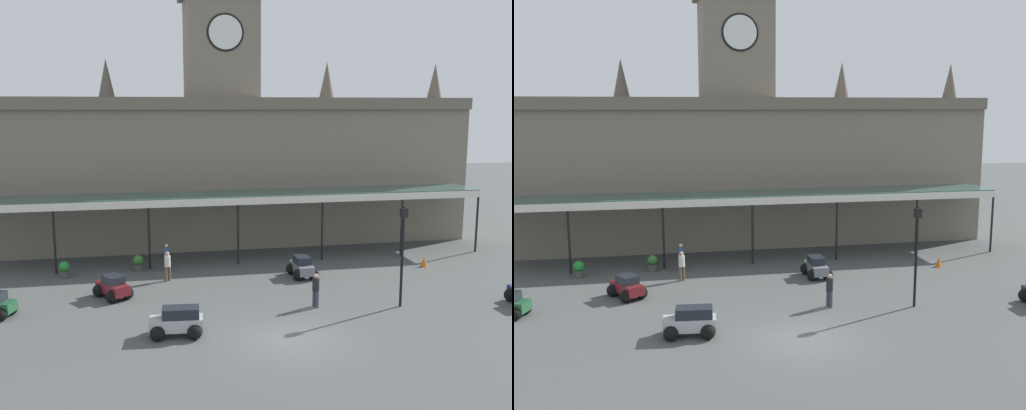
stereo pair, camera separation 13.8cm
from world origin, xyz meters
TOP-DOWN VIEW (x-y plane):
  - ground_plane at (0.00, 0.00)m, footprint 140.00×140.00m
  - station_building at (0.00, 19.40)m, footprint 34.81×7.06m
  - entrance_canopy at (0.00, 13.64)m, footprint 32.58×3.26m
  - car_maroon_sedan at (-7.39, 7.14)m, footprint 2.09×2.25m
  - car_silver_estate at (-4.53, 1.33)m, footprint 2.32×1.67m
  - car_grey_sedan at (3.11, 8.91)m, footprint 1.58×2.09m
  - pedestrian_beside_cars at (2.34, 3.73)m, footprint 0.34×0.37m
  - pedestrian_near_entrance at (-4.48, 9.61)m, footprint 0.35×0.34m
  - pedestrian_crossing_forecourt at (-4.42, 11.61)m, footprint 0.34×0.39m
  - victorian_lamppost at (6.43, 3.00)m, footprint 0.30×0.30m
  - traffic_cone at (11.05, 9.57)m, footprint 0.40×0.40m
  - planter_near_kerb at (-6.09, 12.01)m, footprint 0.60×0.60m
  - planter_forecourt_centre at (-10.23, 11.38)m, footprint 0.60×0.60m

SIDE VIEW (x-z plane):
  - ground_plane at x=0.00m, z-range 0.00..0.00m
  - traffic_cone at x=11.05m, z-range 0.00..0.58m
  - planter_near_kerb at x=-6.09m, z-range 0.01..0.97m
  - planter_forecourt_centre at x=-10.23m, z-range 0.01..0.97m
  - car_maroon_sedan at x=-7.39m, z-range -0.09..1.10m
  - car_grey_sedan at x=3.11m, z-range -0.09..1.10m
  - car_silver_estate at x=-4.53m, z-range -0.07..1.20m
  - pedestrian_beside_cars at x=2.34m, z-range 0.07..1.74m
  - pedestrian_near_entrance at x=-4.48m, z-range 0.07..1.74m
  - pedestrian_crossing_forecourt at x=-4.42m, z-range 0.07..1.74m
  - victorian_lamppost at x=6.43m, z-range 0.60..5.60m
  - entrance_canopy at x=0.00m, z-range 1.96..6.20m
  - station_building at x=0.00m, z-range -3.19..14.85m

